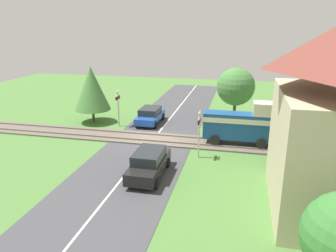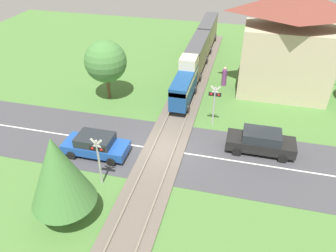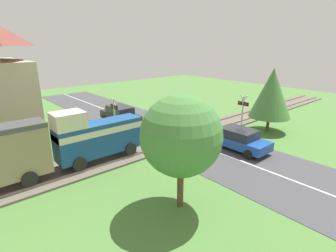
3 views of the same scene
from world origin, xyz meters
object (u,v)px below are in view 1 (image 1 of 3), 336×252
at_px(car_far_side, 149,163).
at_px(station_building, 323,126).
at_px(crossing_signal_west_approach, 118,103).
at_px(car_near_crossing, 150,115).
at_px(crossing_signal_east_approach, 199,128).
at_px(pedestrian_by_station, 306,155).

distance_m(car_far_side, station_building, 9.59).
xyz_separation_m(car_far_side, crossing_signal_west_approach, (-8.98, -5.36, 1.25)).
relative_size(car_far_side, crossing_signal_west_approach, 1.37).
height_order(car_near_crossing, crossing_signal_east_approach, crossing_signal_east_approach).
relative_size(crossing_signal_east_approach, station_building, 0.37).
xyz_separation_m(car_far_side, crossing_signal_east_approach, (-3.48, 2.48, 1.25)).
distance_m(crossing_signal_east_approach, pedestrian_by_station, 6.92).
bearing_deg(crossing_signal_west_approach, station_building, 53.42).
bearing_deg(pedestrian_by_station, station_building, -5.30).
xyz_separation_m(crossing_signal_east_approach, pedestrian_by_station, (0.14, 6.80, -1.26)).
bearing_deg(car_near_crossing, crossing_signal_east_approach, 37.64).
bearing_deg(crossing_signal_east_approach, crossing_signal_west_approach, -125.07).
distance_m(car_near_crossing, station_building, 17.10).
xyz_separation_m(crossing_signal_west_approach, station_building, (10.53, 14.19, 2.15)).
bearing_deg(car_far_side, crossing_signal_east_approach, 144.46).
height_order(crossing_signal_west_approach, pedestrian_by_station, crossing_signal_west_approach).
relative_size(car_far_side, station_building, 0.51).
distance_m(crossing_signal_east_approach, station_building, 8.38).
bearing_deg(car_near_crossing, station_building, 44.35).
bearing_deg(station_building, car_near_crossing, -135.65).
height_order(car_far_side, crossing_signal_west_approach, crossing_signal_west_approach).
relative_size(car_far_side, pedestrian_by_station, 2.50).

